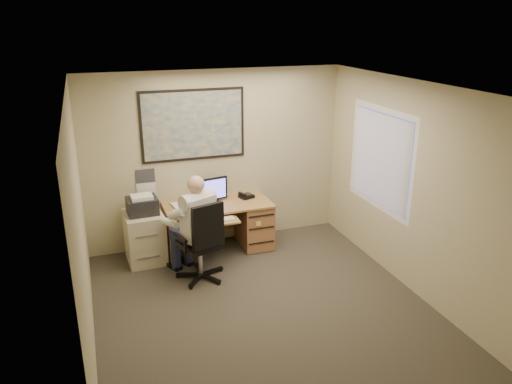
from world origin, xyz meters
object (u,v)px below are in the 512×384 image
object	(u,v)px
filing_cabinet	(144,233)
office_chair	(200,257)
person	(199,228)
desk	(238,220)

from	to	relation	value
filing_cabinet	office_chair	world-z (taller)	office_chair
filing_cabinet	person	world-z (taller)	person
filing_cabinet	person	bearing A→B (deg)	-52.43
filing_cabinet	person	size ratio (longest dim) A/B	0.70
desk	person	world-z (taller)	person
desk	person	distance (m)	1.15
person	office_chair	bearing A→B (deg)	-125.11
filing_cabinet	person	distance (m)	1.03
filing_cabinet	person	xyz separation A→B (m)	(0.64, -0.75, 0.29)
desk	person	size ratio (longest dim) A/B	1.09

